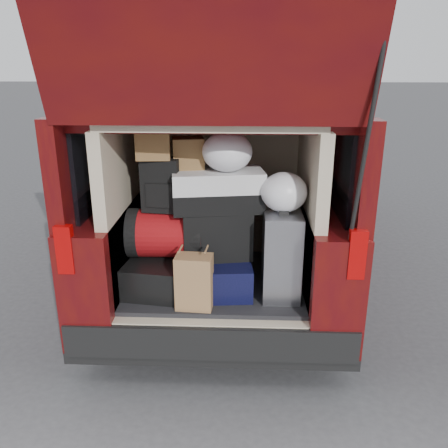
{
  "coord_description": "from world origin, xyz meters",
  "views": [
    {
      "loc": [
        0.2,
        -2.89,
        2.11
      ],
      "look_at": [
        0.06,
        0.2,
        1.01
      ],
      "focal_mm": 38.0,
      "sensor_mm": 36.0,
      "label": 1
    }
  ],
  "objects_px": {
    "red_duffel": "(166,233)",
    "backpack": "(161,185)",
    "black_hardshell": "(161,272)",
    "silver_roller": "(281,253)",
    "twotone_duffel": "(218,190)",
    "navy_hardshell": "(219,273)",
    "kraft_bag": "(194,282)",
    "black_soft_case": "(217,233)"
  },
  "relations": [
    {
      "from": "red_duffel",
      "to": "twotone_duffel",
      "type": "bearing_deg",
      "value": 2.88
    },
    {
      "from": "black_hardshell",
      "to": "black_soft_case",
      "type": "bearing_deg",
      "value": 13.3
    },
    {
      "from": "silver_roller",
      "to": "black_soft_case",
      "type": "xyz_separation_m",
      "value": [
        -0.44,
        0.1,
        0.1
      ]
    },
    {
      "from": "red_duffel",
      "to": "twotone_duffel",
      "type": "relative_size",
      "value": 0.84
    },
    {
      "from": "kraft_bag",
      "to": "red_duffel",
      "type": "distance_m",
      "value": 0.45
    },
    {
      "from": "silver_roller",
      "to": "kraft_bag",
      "type": "bearing_deg",
      "value": -158.62
    },
    {
      "from": "black_hardshell",
      "to": "navy_hardshell",
      "type": "distance_m",
      "value": 0.42
    },
    {
      "from": "silver_roller",
      "to": "backpack",
      "type": "bearing_deg",
      "value": 172.77
    },
    {
      "from": "silver_roller",
      "to": "red_duffel",
      "type": "relative_size",
      "value": 1.16
    },
    {
      "from": "kraft_bag",
      "to": "black_soft_case",
      "type": "relative_size",
      "value": 0.77
    },
    {
      "from": "navy_hardshell",
      "to": "silver_roller",
      "type": "bearing_deg",
      "value": -13.13
    },
    {
      "from": "black_soft_case",
      "to": "twotone_duffel",
      "type": "relative_size",
      "value": 0.77
    },
    {
      "from": "black_soft_case",
      "to": "navy_hardshell",
      "type": "bearing_deg",
      "value": -73.94
    },
    {
      "from": "black_hardshell",
      "to": "silver_roller",
      "type": "relative_size",
      "value": 0.95
    },
    {
      "from": "red_duffel",
      "to": "black_soft_case",
      "type": "distance_m",
      "value": 0.36
    },
    {
      "from": "red_duffel",
      "to": "backpack",
      "type": "relative_size",
      "value": 1.42
    },
    {
      "from": "kraft_bag",
      "to": "backpack",
      "type": "xyz_separation_m",
      "value": [
        -0.24,
        0.33,
        0.56
      ]
    },
    {
      "from": "navy_hardshell",
      "to": "twotone_duffel",
      "type": "height_order",
      "value": "twotone_duffel"
    },
    {
      "from": "black_soft_case",
      "to": "red_duffel",
      "type": "bearing_deg",
      "value": 170.23
    },
    {
      "from": "black_hardshell",
      "to": "red_duffel",
      "type": "height_order",
      "value": "red_duffel"
    },
    {
      "from": "black_hardshell",
      "to": "silver_roller",
      "type": "bearing_deg",
      "value": 3.34
    },
    {
      "from": "silver_roller",
      "to": "navy_hardshell",
      "type": "bearing_deg",
      "value": 171.91
    },
    {
      "from": "silver_roller",
      "to": "backpack",
      "type": "height_order",
      "value": "backpack"
    },
    {
      "from": "backpack",
      "to": "twotone_duffel",
      "type": "relative_size",
      "value": 0.59
    },
    {
      "from": "navy_hardshell",
      "to": "black_hardshell",
      "type": "bearing_deg",
      "value": 174.61
    },
    {
      "from": "black_hardshell",
      "to": "navy_hardshell",
      "type": "xyz_separation_m",
      "value": [
        0.42,
        -0.0,
        0.0
      ]
    },
    {
      "from": "navy_hardshell",
      "to": "red_duffel",
      "type": "xyz_separation_m",
      "value": [
        -0.38,
        0.04,
        0.28
      ]
    },
    {
      "from": "navy_hardshell",
      "to": "silver_roller",
      "type": "height_order",
      "value": "silver_roller"
    },
    {
      "from": "navy_hardshell",
      "to": "silver_roller",
      "type": "xyz_separation_m",
      "value": [
        0.42,
        -0.06,
        0.18
      ]
    },
    {
      "from": "navy_hardshell",
      "to": "twotone_duffel",
      "type": "bearing_deg",
      "value": 96.41
    },
    {
      "from": "navy_hardshell",
      "to": "kraft_bag",
      "type": "bearing_deg",
      "value": -122.65
    },
    {
      "from": "red_duffel",
      "to": "backpack",
      "type": "height_order",
      "value": "backpack"
    },
    {
      "from": "navy_hardshell",
      "to": "kraft_bag",
      "type": "distance_m",
      "value": 0.33
    },
    {
      "from": "black_hardshell",
      "to": "backpack",
      "type": "height_order",
      "value": "backpack"
    },
    {
      "from": "navy_hardshell",
      "to": "backpack",
      "type": "distance_m",
      "value": 0.74
    },
    {
      "from": "twotone_duffel",
      "to": "black_hardshell",
      "type": "bearing_deg",
      "value": 179.77
    },
    {
      "from": "kraft_bag",
      "to": "red_duffel",
      "type": "height_order",
      "value": "red_duffel"
    },
    {
      "from": "navy_hardshell",
      "to": "twotone_duffel",
      "type": "relative_size",
      "value": 0.86
    },
    {
      "from": "silver_roller",
      "to": "black_soft_case",
      "type": "bearing_deg",
      "value": 167.02
    },
    {
      "from": "red_duffel",
      "to": "twotone_duffel",
      "type": "xyz_separation_m",
      "value": [
        0.36,
        0.02,
        0.31
      ]
    },
    {
      "from": "kraft_bag",
      "to": "black_soft_case",
      "type": "bearing_deg",
      "value": 72.84
    },
    {
      "from": "navy_hardshell",
      "to": "twotone_duffel",
      "type": "distance_m",
      "value": 0.59
    }
  ]
}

